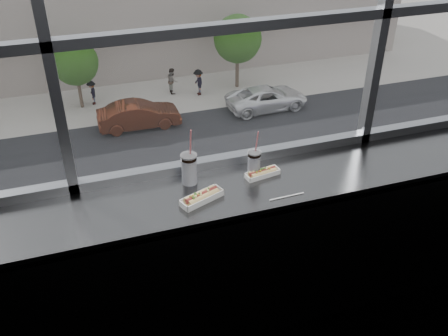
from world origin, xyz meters
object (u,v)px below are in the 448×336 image
object	(u,v)px
soda_cup_right	(254,162)
soda_cup_left	(189,167)
car_near_c	(120,192)
car_far_c	(267,94)
car_near_d	(288,163)
pedestrian_c	(172,78)
wrapper	(192,199)
hotdog_tray_left	(202,197)
pedestrian_d	(198,80)
hotdog_tray_right	(263,173)
pedestrian_b	(92,90)
tree_center	(75,63)
car_near_e	(398,143)
tree_right	(238,39)
car_far_b	(138,111)
loose_straw	(287,196)

from	to	relation	value
soda_cup_right	soda_cup_left	bearing A→B (deg)	174.32
car_near_c	car_far_c	xyz separation A→B (m)	(10.38, 8.00, -0.12)
car_near_d	pedestrian_c	distance (m)	12.70
soda_cup_right	wrapper	bearing A→B (deg)	-160.57
soda_cup_left	car_near_c	world-z (taller)	soda_cup_left
hotdog_tray_left	pedestrian_d	size ratio (longest dim) A/B	0.13
hotdog_tray_right	car_far_c	world-z (taller)	hotdog_tray_right
pedestrian_b	tree_center	world-z (taller)	tree_center
pedestrian_b	car_near_e	bearing A→B (deg)	49.75
soda_cup_left	tree_right	distance (m)	31.32
hotdog_tray_right	tree_center	xyz separation A→B (m)	(-0.47, 28.21, -9.11)
hotdog_tray_left	car_near_d	size ratio (longest dim) A/B	0.05
wrapper	pedestrian_b	size ratio (longest dim) A/B	0.06
soda_cup_left	tree_right	xyz separation A→B (m)	(10.56, 28.14, -8.79)
tree_center	car_far_c	bearing A→B (deg)	-19.73
tree_center	hotdog_tray_left	bearing A→B (deg)	-89.93
wrapper	car_far_c	distance (m)	28.99
car_near_d	hotdog_tray_right	bearing A→B (deg)	144.63
hotdog_tray_left	soda_cup_left	distance (m)	0.22
car_far_b	tree_center	bearing A→B (deg)	37.91
hotdog_tray_left	car_near_c	xyz separation A→B (m)	(0.74, 16.35, -10.99)
car_near_c	car_far_b	distance (m)	8.31
car_near_d	pedestrian_c	size ratio (longest dim) A/B	2.88
loose_straw	pedestrian_c	distance (m)	31.38
hotdog_tray_right	wrapper	distance (m)	0.51
soda_cup_right	tree_center	size ratio (longest dim) A/B	0.07
soda_cup_left	wrapper	size ratio (longest dim) A/B	3.38
soda_cup_left	car_far_c	world-z (taller)	soda_cup_left
tree_right	car_far_b	bearing A→B (deg)	-152.13
soda_cup_left	tree_right	bearing A→B (deg)	69.43
soda_cup_left	tree_center	world-z (taller)	soda_cup_left
soda_cup_right	car_near_d	bearing A→B (deg)	62.29
soda_cup_right	pedestrian_d	size ratio (longest dim) A/B	0.15
soda_cup_right	tree_center	bearing A→B (deg)	90.86
soda_cup_left	car_near_e	world-z (taller)	soda_cup_left
wrapper	pedestrian_c	size ratio (longest dim) A/B	0.05
soda_cup_left	pedestrian_d	xyz separation A→B (m)	(7.63, 27.64, -11.11)
car_near_d	car_far_b	size ratio (longest dim) A/B	0.94
hotdog_tray_right	hotdog_tray_left	bearing A→B (deg)	-172.16
car_far_b	pedestrian_d	xyz separation A→B (m)	(4.63, 3.50, -0.02)
car_near_e	tree_right	size ratio (longest dim) A/B	1.17
hotdog_tray_right	wrapper	size ratio (longest dim) A/B	2.10
soda_cup_left	tree_center	size ratio (longest dim) A/B	0.09
soda_cup_left	tree_right	world-z (taller)	soda_cup_left
tree_right	car_near_c	bearing A→B (deg)	-129.27
hotdog_tray_right	car_near_c	distance (m)	19.59
car_far_c	pedestrian_b	xyz separation A→B (m)	(-10.41, 4.22, -0.04)
hotdog_tray_right	car_near_d	distance (m)	21.37
car_near_e	car_near_d	size ratio (longest dim) A/B	0.99
hotdog_tray_left	car_near_e	distance (m)	24.89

